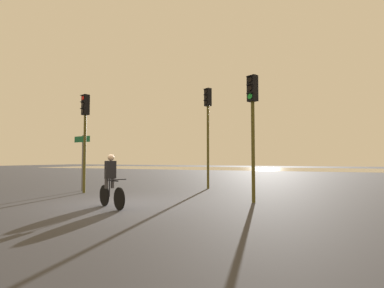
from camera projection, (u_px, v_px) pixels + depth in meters
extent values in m
plane|color=#333338|center=(120.00, 204.00, 9.80)|extent=(120.00, 120.00, 0.00)
cube|color=#9E937F|center=(273.00, 169.00, 45.07)|extent=(80.00, 16.00, 0.01)
cylinder|color=#4C4719|center=(208.00, 147.00, 15.04)|extent=(0.12, 0.12, 4.16)
cube|color=black|center=(208.00, 97.00, 15.17)|extent=(0.40, 0.36, 0.90)
cylinder|color=black|center=(206.00, 91.00, 15.10)|extent=(0.18, 0.12, 0.19)
cube|color=black|center=(206.00, 89.00, 15.10)|extent=(0.22, 0.20, 0.02)
cylinder|color=black|center=(206.00, 97.00, 15.09)|extent=(0.18, 0.12, 0.19)
cube|color=black|center=(206.00, 95.00, 15.08)|extent=(0.22, 0.20, 0.02)
cylinder|color=black|center=(206.00, 103.00, 15.07)|extent=(0.18, 0.12, 0.19)
cube|color=black|center=(206.00, 100.00, 15.07)|extent=(0.22, 0.20, 0.02)
cylinder|color=#4C4719|center=(253.00, 152.00, 10.20)|extent=(0.12, 0.12, 3.46)
cube|color=black|center=(252.00, 89.00, 10.31)|extent=(0.40, 0.37, 0.90)
cylinder|color=black|center=(250.00, 80.00, 10.24)|extent=(0.18, 0.12, 0.19)
cube|color=black|center=(249.00, 76.00, 10.24)|extent=(0.22, 0.20, 0.02)
cylinder|color=black|center=(250.00, 88.00, 10.23)|extent=(0.18, 0.12, 0.19)
cube|color=black|center=(249.00, 85.00, 10.22)|extent=(0.22, 0.20, 0.02)
cylinder|color=green|center=(250.00, 96.00, 10.21)|extent=(0.18, 0.12, 0.19)
cube|color=black|center=(249.00, 93.00, 10.21)|extent=(0.22, 0.20, 0.02)
cylinder|color=#4C4719|center=(85.00, 154.00, 13.13)|extent=(0.12, 0.12, 3.43)
cube|color=black|center=(85.00, 105.00, 13.24)|extent=(0.38, 0.33, 0.90)
cylinder|color=red|center=(83.00, 98.00, 13.15)|extent=(0.19, 0.09, 0.19)
cube|color=black|center=(82.00, 95.00, 13.14)|extent=(0.22, 0.18, 0.02)
cylinder|color=black|center=(83.00, 104.00, 13.14)|extent=(0.19, 0.09, 0.19)
cube|color=black|center=(82.00, 102.00, 13.13)|extent=(0.22, 0.18, 0.02)
cylinder|color=black|center=(83.00, 111.00, 13.12)|extent=(0.19, 0.09, 0.19)
cube|color=black|center=(82.00, 108.00, 13.11)|extent=(0.22, 0.18, 0.02)
cylinder|color=slate|center=(83.00, 163.00, 14.01)|extent=(0.08, 0.08, 2.60)
cube|color=#116038|center=(82.00, 139.00, 14.03)|extent=(1.09, 0.23, 0.28)
cylinder|color=black|center=(119.00, 199.00, 8.60)|extent=(0.60, 0.35, 0.66)
cylinder|color=black|center=(104.00, 195.00, 9.42)|extent=(0.60, 0.35, 0.66)
cylinder|color=black|center=(112.00, 180.00, 9.04)|extent=(0.76, 0.43, 0.04)
cylinder|color=black|center=(109.00, 188.00, 9.14)|extent=(0.04, 0.04, 0.55)
cylinder|color=black|center=(119.00, 180.00, 8.67)|extent=(0.24, 0.42, 0.03)
cylinder|color=#3F3F47|center=(106.00, 179.00, 9.09)|extent=(0.11, 0.11, 0.60)
cylinder|color=#3F3F47|center=(113.00, 178.00, 9.22)|extent=(0.11, 0.11, 0.60)
cube|color=black|center=(110.00, 170.00, 9.13)|extent=(0.32, 0.36, 0.54)
sphere|color=beige|center=(111.00, 158.00, 9.12)|extent=(0.20, 0.20, 0.20)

